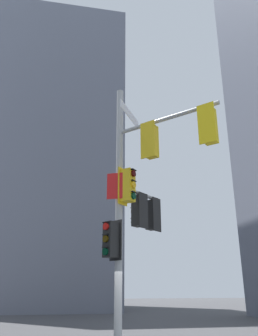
# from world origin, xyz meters

# --- Properties ---
(building_mid_block) EXTENTS (14.81, 14.81, 31.75)m
(building_mid_block) POSITION_xyz_m (-3.63, 27.90, 15.88)
(building_mid_block) COLOR slate
(building_mid_block) RESTS_ON ground
(signal_pole_assembly) EXTENTS (2.89, 3.97, 8.34)m
(signal_pole_assembly) POSITION_xyz_m (0.56, -0.18, 4.70)
(signal_pole_assembly) COLOR #9EA0A3
(signal_pole_assembly) RESTS_ON ground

